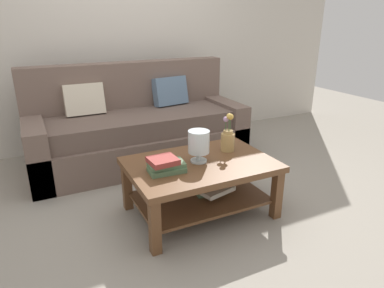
# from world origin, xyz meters

# --- Properties ---
(ground_plane) EXTENTS (10.00, 10.00, 0.00)m
(ground_plane) POSITION_xyz_m (0.00, 0.00, 0.00)
(ground_plane) COLOR gray
(back_wall) EXTENTS (6.40, 0.12, 2.70)m
(back_wall) POSITION_xyz_m (0.00, 1.65, 1.35)
(back_wall) COLOR beige
(back_wall) RESTS_ON ground
(couch) EXTENTS (2.28, 0.90, 1.06)m
(couch) POSITION_xyz_m (-0.09, 0.89, 0.36)
(couch) COLOR brown
(couch) RESTS_ON ground
(coffee_table) EXTENTS (1.14, 0.77, 0.45)m
(coffee_table) POSITION_xyz_m (0.02, -0.42, 0.33)
(coffee_table) COLOR brown
(coffee_table) RESTS_ON ground
(book_stack_main) EXTENTS (0.28, 0.20, 0.11)m
(book_stack_main) POSITION_xyz_m (-0.31, -0.47, 0.51)
(book_stack_main) COLOR #51704C
(book_stack_main) RESTS_ON coffee_table
(glass_hurricane_vase) EXTENTS (0.17, 0.17, 0.25)m
(glass_hurricane_vase) POSITION_xyz_m (0.00, -0.41, 0.61)
(glass_hurricane_vase) COLOR silver
(glass_hurricane_vase) RESTS_ON coffee_table
(flower_pitcher) EXTENTS (0.12, 0.12, 0.33)m
(flower_pitcher) POSITION_xyz_m (0.33, -0.30, 0.57)
(flower_pitcher) COLOR tan
(flower_pitcher) RESTS_ON coffee_table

